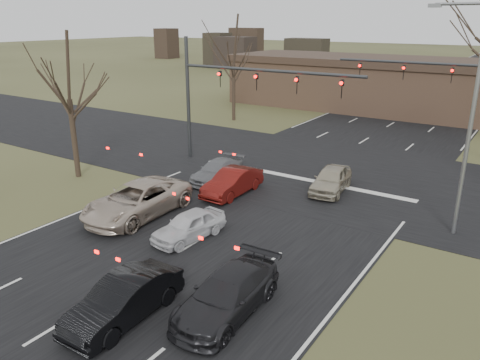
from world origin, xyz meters
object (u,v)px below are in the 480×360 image
at_px(streetlight_right_near, 469,108).
at_px(car_black_hatch, 124,300).
at_px(car_silver_suv, 137,200).
at_px(car_red_ahead, 232,182).
at_px(car_silver_ahead, 331,179).
at_px(building, 435,88).
at_px(mast_arm_far, 456,83).
at_px(car_grey_ahead, 217,171).
at_px(mast_arm_near, 228,87).
at_px(car_charcoal_sedan, 227,294).
at_px(car_white_sedan, 189,225).

bearing_deg(streetlight_right_near, car_black_hatch, -120.48).
bearing_deg(car_silver_suv, car_red_ahead, 64.92).
distance_m(car_silver_suv, car_silver_ahead, 10.52).
height_order(building, car_silver_ahead, building).
relative_size(mast_arm_far, car_red_ahead, 2.65).
relative_size(mast_arm_far, car_silver_suv, 1.91).
distance_m(car_grey_ahead, car_silver_ahead, 6.60).
height_order(mast_arm_far, car_silver_suv, mast_arm_far).
height_order(mast_arm_near, car_charcoal_sedan, mast_arm_near).
height_order(car_black_hatch, car_silver_ahead, car_black_hatch).
bearing_deg(car_grey_ahead, car_black_hatch, -68.94).
xyz_separation_m(streetlight_right_near, car_grey_ahead, (-12.82, 0.01, -4.99)).
relative_size(mast_arm_near, car_red_ahead, 2.89).
bearing_deg(car_charcoal_sedan, car_grey_ahead, 125.17).
xyz_separation_m(building, car_red_ahead, (-3.98, -29.37, -1.97)).
bearing_deg(car_silver_ahead, mast_arm_near, 164.82).
relative_size(car_charcoal_sedan, car_silver_ahead, 1.15).
xyz_separation_m(mast_arm_far, car_silver_ahead, (-3.89, -10.98, -4.32)).
height_order(car_grey_ahead, car_silver_ahead, car_silver_ahead).
bearing_deg(car_red_ahead, mast_arm_near, 126.56).
distance_m(building, car_grey_ahead, 28.70).
xyz_separation_m(car_charcoal_sedan, car_red_ahead, (-5.98, 9.05, 0.02)).
distance_m(mast_arm_near, car_silver_ahead, 8.76).
height_order(car_charcoal_sedan, car_silver_ahead, car_silver_ahead).
bearing_deg(car_silver_suv, car_charcoal_sedan, -28.24).
xyz_separation_m(car_charcoal_sedan, car_grey_ahead, (-8.00, 10.43, -0.07)).
relative_size(streetlight_right_near, car_red_ahead, 2.38).
bearing_deg(mast_arm_near, car_grey_ahead, -67.64).
relative_size(car_white_sedan, car_black_hatch, 0.84).
xyz_separation_m(car_silver_suv, car_white_sedan, (3.64, -0.55, -0.20)).
bearing_deg(mast_arm_far, car_silver_ahead, -109.52).
height_order(car_silver_suv, car_silver_ahead, car_silver_suv).
bearing_deg(car_white_sedan, streetlight_right_near, 44.07).
height_order(car_black_hatch, car_charcoal_sedan, car_black_hatch).
distance_m(streetlight_right_near, car_black_hatch, 15.28).
bearing_deg(car_silver_ahead, car_white_sedan, -115.16).
bearing_deg(car_white_sedan, car_silver_ahead, 80.26).
bearing_deg(car_grey_ahead, car_silver_ahead, 15.07).
xyz_separation_m(streetlight_right_near, car_white_sedan, (-9.32, -6.87, -4.98)).
bearing_deg(mast_arm_near, car_red_ahead, -53.33).
distance_m(streetlight_right_near, car_silver_ahead, 8.41).
distance_m(building, car_charcoal_sedan, 38.52).
xyz_separation_m(car_black_hatch, car_grey_ahead, (-5.48, 12.49, -0.10)).
distance_m(building, mast_arm_far, 15.75).
bearing_deg(car_red_ahead, car_silver_suv, -113.70).
bearing_deg(car_white_sedan, mast_arm_near, 123.30).
distance_m(car_white_sedan, car_charcoal_sedan, 5.73).
bearing_deg(streetlight_right_near, car_charcoal_sedan, -114.83).
relative_size(car_charcoal_sedan, car_red_ahead, 1.11).
xyz_separation_m(mast_arm_far, car_silver_suv, (-10.32, -19.32, -4.21)).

